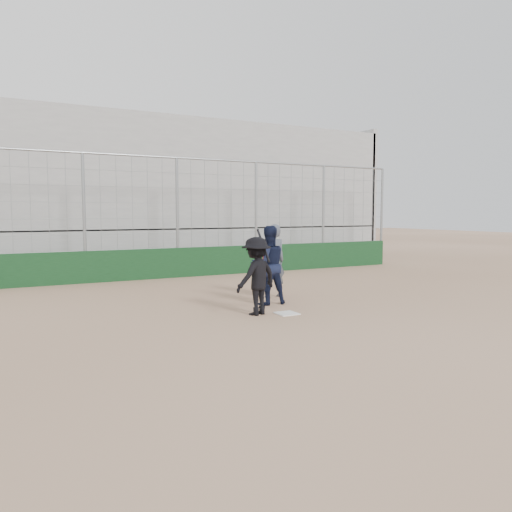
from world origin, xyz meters
name	(u,v)px	position (x,y,z in m)	size (l,w,h in m)	color
ground	(287,314)	(0.00, 0.00, 0.00)	(90.00, 90.00, 0.00)	#825E46
home_plate	(287,313)	(0.00, 0.00, 0.01)	(0.44, 0.44, 0.02)	white
backstop	(178,249)	(0.00, 7.00, 0.96)	(18.10, 0.25, 4.04)	#103317
bleachers	(138,195)	(0.00, 11.95, 2.92)	(20.25, 6.70, 6.98)	#959595
batter_at_plate	(256,276)	(-0.61, 0.25, 0.84)	(1.22, 0.94, 1.83)	black
catcher_crouched	(268,279)	(0.19, 1.14, 0.63)	(0.93, 0.73, 1.25)	black
umpire	(273,265)	(0.82, 2.01, 0.85)	(0.69, 0.45, 1.70)	#474E5A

